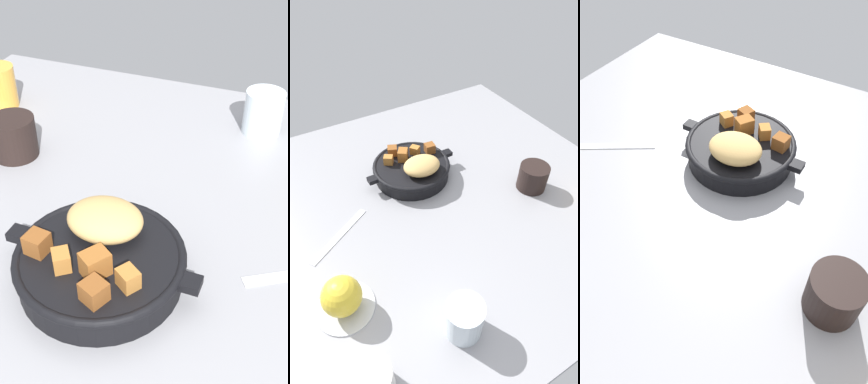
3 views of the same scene
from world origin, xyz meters
TOP-DOWN VIEW (x-y plane):
  - ground_plane at (0.00, 0.00)cm, footprint 102.11×96.16cm
  - cast_iron_skillet at (0.98, -10.23)cm, footprint 25.78×21.51cm
  - saucer_plate at (30.79, 18.09)cm, footprint 11.60×11.60cm
  - red_apple at (30.79, 18.09)cm, footprint 7.78×7.78cm
  - butter_knife at (26.04, -0.19)cm, footprint 16.65×11.15cm
  - ceramic_mug_white at (31.96, 34.09)cm, footprint 8.10×8.10cm
  - coffee_mug_dark at (-24.89, 10.03)cm, footprint 7.79×7.79cm
  - water_glass_short at (13.25, 33.21)cm, footprint 7.11×7.11cm

SIDE VIEW (x-z plane):
  - ground_plane at x=0.00cm, z-range -2.40..0.00cm
  - butter_knife at x=26.04cm, z-range 0.00..0.36cm
  - saucer_plate at x=30.79cm, z-range 0.00..0.60cm
  - cast_iron_skillet at x=0.98cm, z-range -0.97..7.15cm
  - coffee_mug_dark at x=-24.89cm, z-range 0.00..7.10cm
  - ceramic_mug_white at x=31.96cm, z-range 0.00..7.40cm
  - water_glass_short at x=13.25cm, z-range 0.00..7.98cm
  - red_apple at x=30.79cm, z-range 0.60..8.38cm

